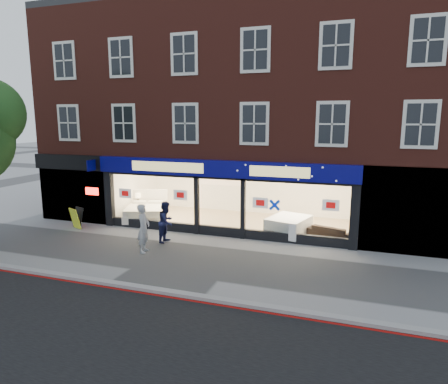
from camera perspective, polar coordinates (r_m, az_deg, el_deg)
The scene contains 12 objects.
ground at distance 14.69m, azimuth -4.69°, elevation -9.51°, with size 120.00×120.00×0.00m, color gray.
kerb_line at distance 12.13m, azimuth -10.74°, elevation -14.11°, with size 60.00×0.10×0.01m, color #8C0A07.
kerb_stone at distance 12.26m, azimuth -10.28°, elevation -13.53°, with size 60.00×0.25×0.12m, color gray.
showroom_floor at distance 19.37m, azimuth 1.55°, elevation -4.35°, with size 11.00×4.50×0.10m, color tan.
building at distance 20.41m, azimuth 3.07°, elevation 15.14°, with size 19.00×8.26×10.30m.
display_bed at distance 20.17m, azimuth -11.13°, elevation -2.75°, with size 2.52×2.76×1.29m.
bedside_table at distance 21.06m, azimuth -12.10°, elevation -2.46°, with size 0.45×0.45×0.55m, color brown.
mattress_stack at distance 17.45m, azimuth 9.21°, elevation -4.74°, with size 1.90×2.18×0.74m.
sofa at distance 17.19m, azimuth 15.02°, elevation -5.54°, with size 1.86×0.73×0.54m, color black.
a_board at distance 19.62m, azimuth -20.31°, elevation -3.50°, with size 0.64×0.41×0.98m, color yellow.
pedestrian_grey at distance 15.42m, azimuth -11.42°, elevation -5.09°, with size 0.68×0.44×1.85m, color #AAACB2.
pedestrian_blue at distance 16.51m, azimuth -8.24°, elevation -4.23°, with size 0.83×0.64×1.70m, color #171A41.
Camera 1 is at (5.59, -12.62, 5.03)m, focal length 32.00 mm.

